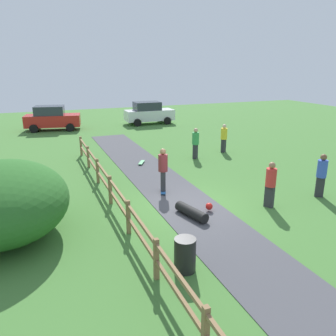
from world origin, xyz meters
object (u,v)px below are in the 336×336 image
object	(u,v)px
skateboard_loose	(142,162)
bystander_red	(271,183)
skater_fallen	(193,211)
parked_car_red	(52,118)
trash_bin	(185,255)
skater_riding	(163,168)
bystander_blue	(322,173)
bush_large	(3,201)
bystander_yellow	(224,137)
bystander_green	(195,142)
parked_car_white	(149,113)

from	to	relation	value
skateboard_loose	bystander_red	size ratio (longest dim) A/B	0.46
skater_fallen	parked_car_red	bearing A→B (deg)	100.19
trash_bin	skater_riding	distance (m)	5.62
bystander_blue	bush_large	bearing A→B (deg)	174.99
bush_large	skateboard_loose	xyz separation A→B (m)	(6.22, 6.07, -1.07)
trash_bin	bystander_red	bearing A→B (deg)	29.54
skater_riding	bystander_red	xyz separation A→B (m)	(3.14, -2.79, -0.11)
bush_large	trash_bin	xyz separation A→B (m)	(4.33, -3.71, -0.71)
skater_riding	bystander_yellow	distance (m)	7.65
bush_large	skater_fallen	xyz separation A→B (m)	(5.92, -0.87, -0.96)
bush_large	bystander_red	distance (m)	9.00
bystander_yellow	parked_car_red	size ratio (longest dim) A/B	0.38
bystander_green	bystander_red	size ratio (longest dim) A/B	0.99
bystander_blue	parked_car_white	bearing A→B (deg)	92.45
skater_riding	parked_car_red	bearing A→B (deg)	101.29
skateboard_loose	skater_fallen	bearing A→B (deg)	-92.49
bystander_red	parked_car_red	world-z (taller)	parked_car_red
bystander_blue	parked_car_white	size ratio (longest dim) A/B	0.42
bystander_yellow	bystander_red	bearing A→B (deg)	-108.66
skater_riding	parked_car_white	size ratio (longest dim) A/B	0.44
parked_car_red	skateboard_loose	bearing A→B (deg)	-72.76
trash_bin	skateboard_loose	size ratio (longest dim) A/B	1.13
bush_large	bystander_blue	bearing A→B (deg)	-5.01
bystander_red	bush_large	bearing A→B (deg)	172.97
trash_bin	bystander_blue	world-z (taller)	bystander_blue
trash_bin	parked_car_white	distance (m)	22.52
skater_riding	bystander_blue	xyz separation A→B (m)	(5.65, -2.69, -0.09)
skateboard_loose	bystander_blue	xyz separation A→B (m)	(5.21, -7.07, 0.88)
skateboard_loose	bystander_blue	world-z (taller)	bystander_blue
bush_large	skater_fallen	size ratio (longest dim) A/B	3.18
skateboard_loose	bystander_red	distance (m)	7.71
trash_bin	bystander_green	xyz separation A→B (m)	(5.03, 9.74, 0.49)
bystander_green	bystander_red	distance (m)	7.15
skater_fallen	parked_car_red	size ratio (longest dim) A/B	0.33
skater_fallen	bystander_green	xyz separation A→B (m)	(3.44, 6.90, 0.74)
bush_large	parked_car_red	size ratio (longest dim) A/B	1.04
bystander_green	parked_car_red	bearing A→B (deg)	119.83
parked_car_red	parked_car_white	world-z (taller)	same
skateboard_loose	bystander_yellow	distance (m)	5.44
parked_car_red	parked_car_white	distance (m)	8.08
bystander_red	skateboard_loose	bearing A→B (deg)	110.67
trash_bin	bystander_red	size ratio (longest dim) A/B	0.52
trash_bin	skater_riding	size ratio (longest dim) A/B	0.49
bystander_blue	bystander_red	size ratio (longest dim) A/B	1.02
bystander_blue	skater_fallen	bearing A→B (deg)	178.58
skater_fallen	parked_car_red	distance (m)	19.10
trash_bin	bystander_blue	xyz separation A→B (m)	(7.10, 2.70, 0.52)
bystander_green	bystander_yellow	world-z (taller)	bystander_green
bystander_red	skater_fallen	bearing A→B (deg)	175.52
skater_riding	bystander_green	size ratio (longest dim) A/B	1.08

